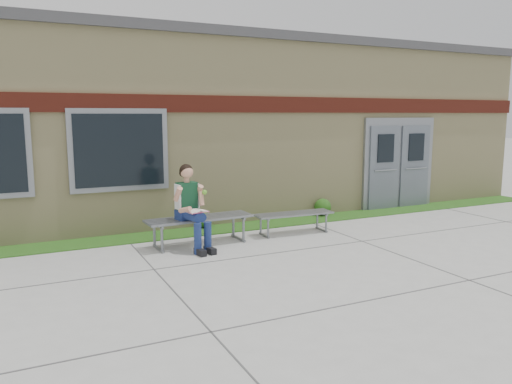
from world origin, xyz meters
TOP-DOWN VIEW (x-y plane):
  - ground at (0.00, 0.00)m, footprint 80.00×80.00m
  - grass_strip at (0.00, 2.60)m, footprint 16.00×0.80m
  - school_building at (-0.00, 5.99)m, footprint 16.20×6.22m
  - bench_left at (-1.85, 1.63)m, footprint 2.01×0.64m
  - bench_right at (0.15, 1.63)m, footprint 1.64×0.53m
  - girl at (-2.08, 1.40)m, footprint 0.58×0.93m
  - shrub_mid at (-1.31, 2.85)m, footprint 0.32×0.32m
  - shrub_east at (1.65, 2.85)m, footprint 0.40×0.40m

SIDE VIEW (x-z plane):
  - ground at x=0.00m, z-range 0.00..0.00m
  - grass_strip at x=0.00m, z-range 0.00..0.02m
  - shrub_mid at x=-1.31m, z-range 0.02..0.34m
  - shrub_east at x=1.65m, z-range 0.02..0.42m
  - bench_right at x=0.15m, z-range 0.11..0.54m
  - bench_left at x=-1.85m, z-range 0.14..0.66m
  - girl at x=-2.08m, z-range 0.04..1.55m
  - school_building at x=0.00m, z-range 0.00..4.20m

